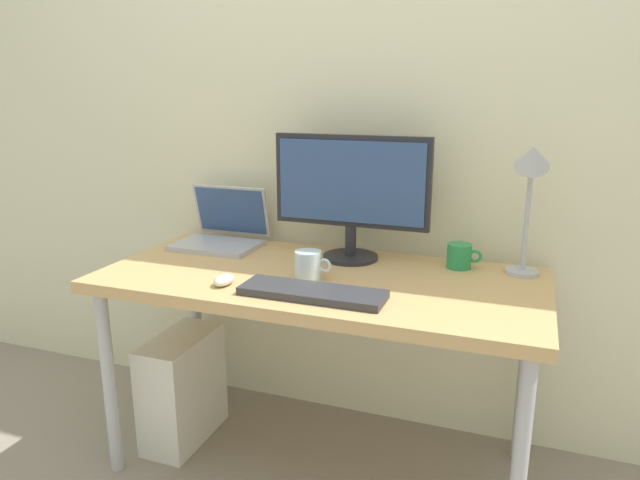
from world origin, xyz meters
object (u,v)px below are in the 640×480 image
(desk_lamp, at_px, (531,178))
(mouse, at_px, (224,280))
(keyboard, at_px, (313,293))
(computer_tower, at_px, (183,388))
(coffee_mug, at_px, (460,256))
(laptop, at_px, (223,230))
(monitor, at_px, (351,189))
(desk, at_px, (320,292))
(glass_cup, at_px, (309,265))

(desk_lamp, height_order, mouse, desk_lamp)
(keyboard, distance_m, computer_tower, 0.82)
(keyboard, xyz_separation_m, coffee_mug, (0.38, 0.44, 0.03))
(laptop, bearing_deg, computer_tower, -103.35)
(monitor, bearing_deg, desk_lamp, 0.07)
(desk, bearing_deg, laptop, 155.24)
(laptop, bearing_deg, keyboard, -38.32)
(coffee_mug, height_order, glass_cup, glass_cup)
(desk_lamp, bearing_deg, laptop, 179.12)
(desk, relative_size, monitor, 2.60)
(desk, distance_m, coffee_mug, 0.50)
(keyboard, distance_m, mouse, 0.30)
(computer_tower, bearing_deg, desk, 2.65)
(monitor, relative_size, keyboard, 1.28)
(desk_lamp, distance_m, keyboard, 0.78)
(desk, bearing_deg, monitor, 78.94)
(coffee_mug, bearing_deg, desk_lamp, -7.25)
(desk, distance_m, laptop, 0.56)
(desk_lamp, distance_m, mouse, 1.02)
(desk_lamp, bearing_deg, computer_tower, -168.77)
(desk, xyz_separation_m, glass_cup, (-0.02, -0.05, 0.11))
(desk_lamp, relative_size, computer_tower, 1.10)
(laptop, xyz_separation_m, mouse, (0.24, -0.43, -0.04))
(mouse, height_order, glass_cup, glass_cup)
(keyboard, bearing_deg, coffee_mug, 49.29)
(desk_lamp, bearing_deg, mouse, -155.04)
(monitor, relative_size, coffee_mug, 4.75)
(keyboard, xyz_separation_m, glass_cup, (-0.07, 0.15, 0.03))
(mouse, distance_m, glass_cup, 0.28)
(monitor, relative_size, glass_cup, 4.57)
(mouse, distance_m, coffee_mug, 0.81)
(monitor, distance_m, glass_cup, 0.34)
(monitor, bearing_deg, laptop, 178.06)
(mouse, xyz_separation_m, computer_tower, (-0.30, 0.18, -0.53))
(laptop, bearing_deg, glass_cup, -30.32)
(keyboard, height_order, glass_cup, glass_cup)
(desk, relative_size, glass_cup, 11.85)
(monitor, xyz_separation_m, mouse, (-0.29, -0.41, -0.24))
(keyboard, distance_m, coffee_mug, 0.58)
(keyboard, height_order, mouse, mouse)
(desk, height_order, computer_tower, desk)
(laptop, relative_size, computer_tower, 0.76)
(monitor, bearing_deg, glass_cup, -103.69)
(monitor, xyz_separation_m, keyboard, (0.01, -0.41, -0.24))
(glass_cup, bearing_deg, monitor, 76.31)
(monitor, distance_m, laptop, 0.57)
(desk_lamp, xyz_separation_m, keyboard, (-0.58, -0.41, -0.32))
(monitor, bearing_deg, coffee_mug, 4.01)
(laptop, height_order, mouse, laptop)
(laptop, xyz_separation_m, keyboard, (0.54, -0.43, -0.05))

